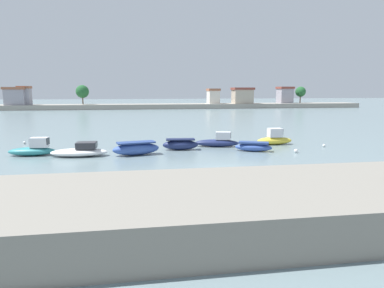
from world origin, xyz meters
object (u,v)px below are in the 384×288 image
Objects in this scene: moored_boat_5 at (253,147)px; moored_boat_6 at (275,139)px; moored_boat_0 at (34,149)px; mooring_buoy_0 at (147,146)px; moored_boat_3 at (180,144)px; moored_boat_2 at (136,149)px; mooring_buoy_1 at (24,143)px; mooring_buoy_2 at (324,146)px; mooring_buoy_3 at (296,151)px; moored_boat_4 at (218,142)px; moored_boat_1 at (80,151)px.

moored_boat_5 is 5.07m from moored_boat_6.
moored_boat_0 is 1.13× the size of moored_boat_5.
moored_boat_6 is 13.75m from mooring_buoy_0.
mooring_buoy_0 is (-3.23, 1.69, -0.36)m from moored_boat_3.
moored_boat_3 is 7.13m from moored_boat_5.
moored_boat_2 reaches higher than mooring_buoy_1.
mooring_buoy_2 is 5.14m from mooring_buoy_3.
moored_boat_5 is (2.76, -3.13, -0.09)m from moored_boat_4.
moored_boat_5 is (11.19, 0.14, -0.16)m from moored_boat_2.
moored_boat_3 is at bearing 12.66° from moored_boat_2.
moored_boat_4 is 1.28× the size of moored_boat_5.
moored_boat_1 is 4.94m from moored_boat_2.
moored_boat_3 reaches higher than mooring_buoy_3.
moored_boat_4 reaches higher than mooring_buoy_0.
moored_boat_2 reaches higher than mooring_buoy_2.
mooring_buoy_0 is at bearing 159.94° from mooring_buoy_3.
moored_boat_0 is 7.66m from mooring_buoy_1.
mooring_buoy_1 is at bearing 160.52° from mooring_buoy_3.
mooring_buoy_1 is at bearing -177.21° from moored_boat_5.
moored_boat_4 is 15.43× the size of mooring_buoy_1.
moored_boat_2 reaches higher than mooring_buoy_0.
mooring_buoy_0 is (-10.11, 3.56, -0.26)m from moored_boat_5.
moored_boat_6 is at bearing 16.61° from moored_boat_4.
moored_boat_5 is at bearing 0.03° from moored_boat_0.
moored_boat_1 reaches higher than mooring_buoy_1.
moored_boat_4 is (4.12, 1.26, -0.00)m from moored_boat_3.
moored_boat_2 is at bearing 0.41° from moored_boat_1.
moored_boat_6 is (19.75, 3.50, 0.18)m from moored_boat_1.
moored_boat_1 reaches higher than mooring_buoy_0.
moored_boat_0 is at bearing -179.70° from mooring_buoy_2.
mooring_buoy_1 is at bearing 163.77° from moored_boat_3.
moored_boat_0 is at bearing 169.18° from moored_boat_1.
moored_boat_4 is (8.43, 3.27, -0.06)m from moored_boat_2.
mooring_buoy_2 is at bearing 31.25° from mooring_buoy_3.
mooring_buoy_0 is at bearing -170.50° from moored_boat_4.
moored_boat_5 is at bearing -35.72° from moored_boat_4.
moored_boat_6 reaches higher than moored_boat_1.
mooring_buoy_3 reaches higher than mooring_buoy_1.
moored_boat_0 is at bearing -173.89° from moored_boat_6.
moored_boat_2 is at bearing -145.97° from moored_boat_4.
moored_boat_0 is 1.16× the size of moored_boat_3.
moored_boat_6 reaches higher than mooring_buoy_1.
moored_boat_1 is at bearing -158.27° from moored_boat_5.
moored_boat_6 reaches higher than moored_boat_0.
moored_boat_3 reaches higher than moored_boat_5.
mooring_buoy_0 is 0.90× the size of mooring_buoy_3.
moored_boat_3 is 11.70× the size of mooring_buoy_1.
mooring_buoy_0 is at bearing -179.88° from moored_boat_6.
moored_boat_4 is at bearing 153.31° from moored_boat_5.
moored_boat_4 is at bearing 169.89° from mooring_buoy_2.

